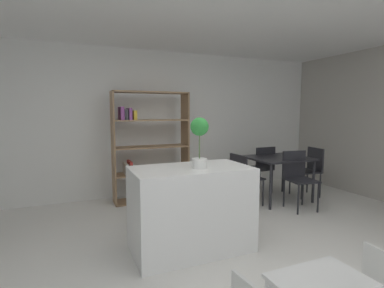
% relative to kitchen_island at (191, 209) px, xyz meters
% --- Properties ---
extents(ground_plane, '(9.69, 9.69, 0.00)m').
position_rel_kitchen_island_xyz_m(ground_plane, '(0.24, -0.37, -0.46)').
color(ground_plane, silver).
extents(back_partition, '(7.04, 0.06, 2.64)m').
position_rel_kitchen_island_xyz_m(back_partition, '(0.24, 2.38, 0.85)').
color(back_partition, white).
rests_on(back_partition, ground_plane).
extents(kitchen_island, '(1.29, 0.72, 0.93)m').
position_rel_kitchen_island_xyz_m(kitchen_island, '(0.00, 0.00, 0.00)').
color(kitchen_island, white).
rests_on(kitchen_island, ground_plane).
extents(potted_plant_on_island, '(0.20, 0.20, 0.54)m').
position_rel_kitchen_island_xyz_m(potted_plant_on_island, '(0.07, -0.07, 0.80)').
color(potted_plant_on_island, white).
rests_on(potted_plant_on_island, kitchen_island).
extents(open_bookshelf, '(1.29, 0.38, 1.87)m').
position_rel_kitchen_island_xyz_m(open_bookshelf, '(0.00, 1.98, 0.51)').
color(open_bookshelf, '#997551').
rests_on(open_bookshelf, ground_plane).
extents(child_chair_right, '(0.31, 0.31, 0.57)m').
position_rel_kitchen_island_xyz_m(child_chair_right, '(0.71, -1.59, -0.15)').
color(child_chair_right, silver).
rests_on(child_chair_right, ground_plane).
extents(dining_table, '(1.00, 0.87, 0.75)m').
position_rel_kitchen_island_xyz_m(dining_table, '(2.10, 1.11, 0.21)').
color(dining_table, '#232328').
rests_on(dining_table, ground_plane).
extents(dining_chair_window_side, '(0.49, 0.47, 0.88)m').
position_rel_kitchen_island_xyz_m(dining_chair_window_side, '(2.81, 1.10, 0.06)').
color(dining_chair_window_side, '#232328').
rests_on(dining_chair_window_side, ground_plane).
extents(dining_chair_far, '(0.42, 0.45, 0.89)m').
position_rel_kitchen_island_xyz_m(dining_chair_far, '(2.10, 1.58, 0.07)').
color(dining_chair_far, '#232328').
rests_on(dining_chair_far, ground_plane).
extents(dining_chair_island_side, '(0.43, 0.47, 0.84)m').
position_rel_kitchen_island_xyz_m(dining_chair_island_side, '(1.39, 1.11, 0.05)').
color(dining_chair_island_side, '#232328').
rests_on(dining_chair_island_side, ground_plane).
extents(dining_chair_near, '(0.46, 0.49, 0.91)m').
position_rel_kitchen_island_xyz_m(dining_chair_near, '(2.11, 0.65, 0.08)').
color(dining_chair_near, '#232328').
rests_on(dining_chair_near, ground_plane).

